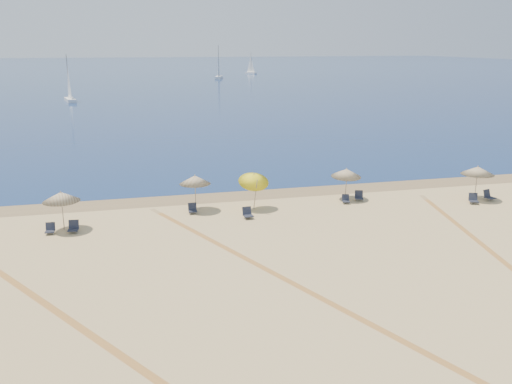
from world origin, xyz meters
TOP-DOWN VIEW (x-y plane):
  - ocean at (0.00, 225.00)m, footprint 500.00×500.00m
  - wet_sand at (0.00, 24.00)m, footprint 500.00×500.00m
  - umbrella_1 at (-11.71, 19.18)m, footprint 2.11×2.11m
  - umbrella_2 at (-3.76, 21.15)m, footprint 2.01×2.01m
  - umbrella_3 at (-0.03, 20.46)m, footprint 1.98×2.03m
  - umbrella_4 at (6.73, 21.31)m, footprint 2.06×2.10m
  - umbrella_5 at (15.51, 19.17)m, footprint 2.22×2.22m
  - chair_1 at (-12.41, 18.69)m, footprint 0.54×0.62m
  - chair_2 at (-11.14, 18.62)m, footprint 0.63×0.72m
  - chair_3 at (-4.04, 20.58)m, footprint 0.55×0.64m
  - chair_4 at (-0.83, 18.80)m, footprint 0.63×0.72m
  - chair_5 at (6.37, 20.37)m, footprint 0.59×0.66m
  - chair_6 at (7.53, 20.81)m, footprint 0.73×0.79m
  - chair_7 at (14.79, 18.31)m, footprint 0.78×0.83m
  - chair_8 at (16.28, 18.73)m, footprint 0.77×0.84m
  - sailboat_0 at (20.45, 154.28)m, footprint 3.52×6.91m
  - sailboat_1 at (-17.94, 93.76)m, footprint 2.70×5.94m
  - sailboat_2 at (36.40, 179.13)m, footprint 3.56×4.94m
  - tire_tracks at (-0.90, 8.36)m, footprint 57.38×39.89m

SIDE VIEW (x-z plane):
  - tire_tracks at x=-0.90m, z-range 0.00..0.00m
  - wet_sand at x=0.00m, z-range 0.00..0.00m
  - ocean at x=0.00m, z-range 0.01..0.01m
  - chair_5 at x=6.37m, z-range -0.04..0.55m
  - chair_1 at x=-12.41m, z-range -0.04..0.58m
  - chair_3 at x=-4.04m, z-range -0.04..0.61m
  - chair_6 at x=7.53m, z-range -0.04..0.62m
  - chair_7 at x=14.79m, z-range -0.04..0.65m
  - chair_4 at x=-0.83m, z-range -0.04..0.65m
  - chair_2 at x=-11.14m, z-range -0.04..0.65m
  - chair_8 at x=16.28m, z-range -0.04..0.68m
  - umbrella_4 at x=6.73m, z-range 0.76..3.00m
  - umbrella_1 at x=-11.71m, z-range 0.83..3.18m
  - umbrella_2 at x=-3.76m, z-range 0.85..3.24m
  - umbrella_5 at x=15.51m, z-range 0.85..3.25m
  - umbrella_3 at x=-0.03m, z-range 0.71..3.47m
  - sailboat_2 at x=36.40m, z-range -1.46..5.94m
  - sailboat_1 at x=-17.94m, z-range -1.69..6.88m
  - sailboat_0 at x=20.45m, z-range -1.97..8.01m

